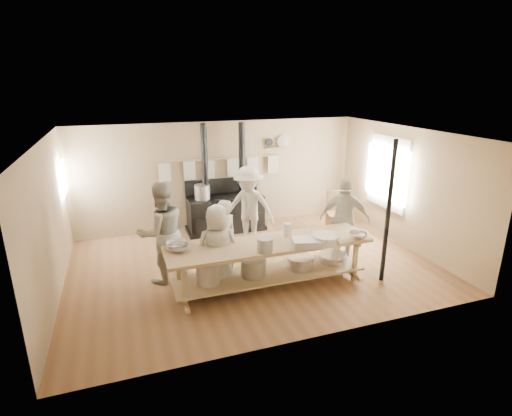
{
  "coord_description": "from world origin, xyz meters",
  "views": [
    {
      "loc": [
        -2.32,
        -6.85,
        3.54
      ],
      "look_at": [
        0.13,
        0.2,
        1.13
      ],
      "focal_mm": 28.0,
      "sensor_mm": 36.0,
      "label": 1
    }
  ],
  "objects_px": {
    "prep_table": "(269,260)",
    "cook_center": "(218,248)",
    "stove": "(225,209)",
    "chair": "(337,221)",
    "cook_by_window": "(249,208)",
    "cook_right": "(344,219)",
    "cook_left": "(162,233)",
    "cook_far_left": "(224,239)",
    "roasting_pan": "(308,242)"
  },
  "relations": [
    {
      "from": "stove",
      "to": "cook_right",
      "type": "bearing_deg",
      "value": -50.78
    },
    {
      "from": "prep_table",
      "to": "cook_left",
      "type": "height_order",
      "value": "cook_left"
    },
    {
      "from": "stove",
      "to": "cook_center",
      "type": "bearing_deg",
      "value": -107.24
    },
    {
      "from": "prep_table",
      "to": "cook_by_window",
      "type": "height_order",
      "value": "cook_by_window"
    },
    {
      "from": "cook_left",
      "to": "cook_center",
      "type": "xyz_separation_m",
      "value": [
        0.87,
        -0.61,
        -0.17
      ]
    },
    {
      "from": "cook_left",
      "to": "cook_by_window",
      "type": "relative_size",
      "value": 1.03
    },
    {
      "from": "cook_left",
      "to": "prep_table",
      "type": "bearing_deg",
      "value": 139.91
    },
    {
      "from": "cook_left",
      "to": "cook_center",
      "type": "relative_size",
      "value": 1.22
    },
    {
      "from": "cook_by_window",
      "to": "roasting_pan",
      "type": "relative_size",
      "value": 3.49
    },
    {
      "from": "cook_center",
      "to": "chair",
      "type": "bearing_deg",
      "value": -148.62
    },
    {
      "from": "cook_center",
      "to": "cook_by_window",
      "type": "distance_m",
      "value": 1.92
    },
    {
      "from": "cook_by_window",
      "to": "stove",
      "type": "bearing_deg",
      "value": 138.21
    },
    {
      "from": "stove",
      "to": "prep_table",
      "type": "height_order",
      "value": "stove"
    },
    {
      "from": "cook_by_window",
      "to": "cook_right",
      "type": "bearing_deg",
      "value": 2.87
    },
    {
      "from": "prep_table",
      "to": "cook_center",
      "type": "distance_m",
      "value": 0.93
    },
    {
      "from": "cook_far_left",
      "to": "chair",
      "type": "bearing_deg",
      "value": -177.69
    },
    {
      "from": "stove",
      "to": "roasting_pan",
      "type": "bearing_deg",
      "value": -80.35
    },
    {
      "from": "cook_far_left",
      "to": "cook_left",
      "type": "height_order",
      "value": "cook_left"
    },
    {
      "from": "cook_center",
      "to": "cook_by_window",
      "type": "height_order",
      "value": "cook_by_window"
    },
    {
      "from": "cook_far_left",
      "to": "chair",
      "type": "xyz_separation_m",
      "value": [
        3.13,
        1.29,
        -0.46
      ]
    },
    {
      "from": "cook_right",
      "to": "chair",
      "type": "xyz_separation_m",
      "value": [
        0.58,
        1.24,
        -0.54
      ]
    },
    {
      "from": "cook_right",
      "to": "chair",
      "type": "relative_size",
      "value": 1.67
    },
    {
      "from": "stove",
      "to": "chair",
      "type": "xyz_separation_m",
      "value": [
        2.48,
        -1.09,
        -0.22
      ]
    },
    {
      "from": "prep_table",
      "to": "chair",
      "type": "bearing_deg",
      "value": 37.83
    },
    {
      "from": "cook_left",
      "to": "cook_by_window",
      "type": "xyz_separation_m",
      "value": [
        1.95,
        0.98,
        -0.03
      ]
    },
    {
      "from": "stove",
      "to": "chair",
      "type": "relative_size",
      "value": 2.57
    },
    {
      "from": "cook_left",
      "to": "chair",
      "type": "xyz_separation_m",
      "value": [
        4.2,
        1.06,
        -0.64
      ]
    },
    {
      "from": "roasting_pan",
      "to": "cook_by_window",
      "type": "bearing_deg",
      "value": 98.99
    },
    {
      "from": "prep_table",
      "to": "cook_by_window",
      "type": "relative_size",
      "value": 1.99
    },
    {
      "from": "cook_by_window",
      "to": "roasting_pan",
      "type": "bearing_deg",
      "value": -43.66
    },
    {
      "from": "stove",
      "to": "cook_left",
      "type": "distance_m",
      "value": 2.79
    },
    {
      "from": "cook_far_left",
      "to": "cook_left",
      "type": "xyz_separation_m",
      "value": [
        -1.07,
        0.23,
        0.18
      ]
    },
    {
      "from": "cook_far_left",
      "to": "cook_center",
      "type": "xyz_separation_m",
      "value": [
        -0.2,
        -0.38,
        0.01
      ]
    },
    {
      "from": "stove",
      "to": "cook_right",
      "type": "height_order",
      "value": "stove"
    },
    {
      "from": "prep_table",
      "to": "cook_left",
      "type": "distance_m",
      "value": 1.97
    },
    {
      "from": "cook_left",
      "to": "chair",
      "type": "height_order",
      "value": "cook_left"
    },
    {
      "from": "stove",
      "to": "cook_by_window",
      "type": "bearing_deg",
      "value": -79.15
    },
    {
      "from": "cook_far_left",
      "to": "roasting_pan",
      "type": "xyz_separation_m",
      "value": [
        1.22,
        -0.96,
        0.15
      ]
    },
    {
      "from": "cook_center",
      "to": "chair",
      "type": "distance_m",
      "value": 3.76
    },
    {
      "from": "prep_table",
      "to": "cook_right",
      "type": "xyz_separation_m",
      "value": [
        1.9,
        0.69,
        0.32
      ]
    },
    {
      "from": "cook_far_left",
      "to": "cook_center",
      "type": "relative_size",
      "value": 0.98
    },
    {
      "from": "cook_center",
      "to": "cook_left",
      "type": "bearing_deg",
      "value": -30.28
    },
    {
      "from": "chair",
      "to": "cook_far_left",
      "type": "bearing_deg",
      "value": -139.46
    },
    {
      "from": "stove",
      "to": "cook_center",
      "type": "xyz_separation_m",
      "value": [
        -0.86,
        -2.76,
        0.25
      ]
    },
    {
      "from": "cook_by_window",
      "to": "cook_far_left",
      "type": "bearing_deg",
      "value": -88.68
    },
    {
      "from": "cook_center",
      "to": "cook_far_left",
      "type": "bearing_deg",
      "value": -113.77
    },
    {
      "from": "stove",
      "to": "cook_far_left",
      "type": "bearing_deg",
      "value": -105.29
    },
    {
      "from": "stove",
      "to": "cook_by_window",
      "type": "relative_size",
      "value": 1.44
    },
    {
      "from": "stove",
      "to": "chair",
      "type": "height_order",
      "value": "stove"
    },
    {
      "from": "cook_far_left",
      "to": "stove",
      "type": "bearing_deg",
      "value": -125.44
    }
  ]
}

